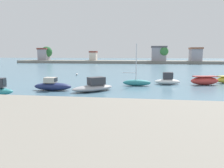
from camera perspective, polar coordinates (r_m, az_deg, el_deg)
The scene contains 7 objects.
moored_boat_2 at distance 25.61m, azimuth -15.51°, elevation -0.42°, with size 4.41×1.61×1.49m.
moored_boat_3 at distance 24.23m, azimuth -4.90°, elevation -0.67°, with size 4.96×4.66×1.57m.
moored_boat_4 at distance 28.39m, azimuth 6.58°, elevation 0.43°, with size 3.68×1.18×5.46m.
moored_boat_5 at distance 30.51m, azimuth 14.47°, elevation 0.93°, with size 3.54×1.48×1.67m.
moored_boat_6 at distance 31.63m, azimuth 23.35°, elevation 0.84°, with size 4.02×2.10×1.21m.
mooring_buoy_1 at distance 42.14m, azimuth -9.32°, elevation 2.51°, with size 0.43×0.43×0.43m, color white.
distant_shoreline at distance 96.47m, azimuth 1.48°, elevation 6.75°, with size 91.15×9.95×7.59m.
Camera 1 is at (11.74, -12.18, 4.17)m, focal length 34.49 mm.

